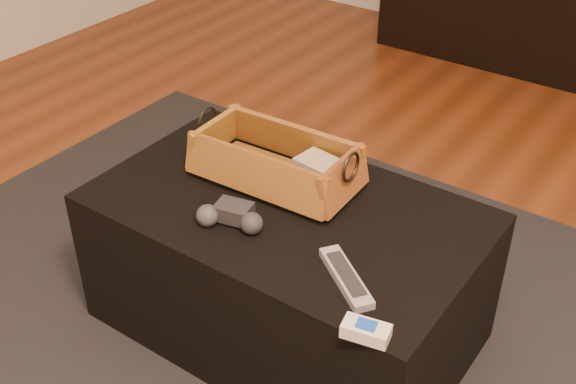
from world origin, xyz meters
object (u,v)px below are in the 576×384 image
Objects in this scene: media_cabinet at (532,7)px; game_controller at (231,216)px; tv_remote at (265,172)px; silver_remote at (346,277)px; ottoman at (286,268)px; wicker_basket at (276,163)px; cream_gadget at (366,331)px.

media_cabinet is 2.40m from game_controller.
tv_remote is 0.45m from silver_remote.
wicker_basket reaches higher than ottoman.
media_cabinet reaches higher than cream_gadget.
game_controller is (0.05, -0.21, -0.00)m from tv_remote.
tv_remote is at bearing 145.75° from cream_gadget.
cream_gadget is (0.51, -0.35, -0.01)m from tv_remote.
ottoman is 5.06× the size of silver_remote.
media_cabinet is 2.44m from silver_remote.
cream_gadget is (0.52, -2.53, 0.17)m from media_cabinet.
tv_remote reaches higher than ottoman.
media_cabinet reaches higher than silver_remote.
ottoman is (0.12, -2.24, -0.06)m from media_cabinet.
ottoman is at bearing -87.03° from media_cabinet.
game_controller is (0.03, -0.23, -0.03)m from wicker_basket.
wicker_basket is at bearing 97.84° from game_controller.
silver_remote is (0.39, -0.23, -0.02)m from tv_remote.
ottoman is 5.58× the size of game_controller.
game_controller reaches higher than ottoman.
tv_remote is at bearing 104.20° from game_controller.
cream_gadget reaches higher than silver_remote.
wicker_basket is 0.45m from silver_remote.
silver_remote is (0.37, -0.24, -0.04)m from wicker_basket.
silver_remote is (0.34, -0.02, -0.02)m from game_controller.
wicker_basket is at bearing 143.22° from cream_gadget.
ottoman is 0.54m from cream_gadget.
wicker_basket is 2.33× the size of silver_remote.
cream_gadget is (0.40, -0.29, 0.23)m from ottoman.
wicker_basket is 2.57× the size of game_controller.
wicker_basket reaches higher than silver_remote.
game_controller is at bearing 163.31° from cream_gadget.
game_controller is 0.34m from silver_remote.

